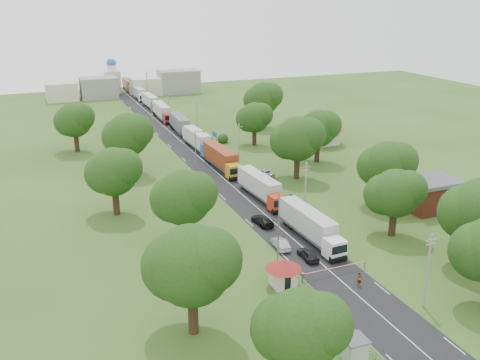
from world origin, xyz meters
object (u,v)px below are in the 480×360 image
truck_0 (311,225)px  pedestrian_near (359,280)px  car_lane_mid (281,244)px  info_sign (215,137)px  car_lane_front (308,254)px  guard_booth (283,270)px  boom_barrier (325,271)px

truck_0 → pedestrian_near: 13.76m
pedestrian_near → car_lane_mid: bearing=113.3°
car_lane_mid → pedestrian_near: bearing=112.7°
info_sign → car_lane_front: 55.40m
car_lane_front → info_sign: bearing=-95.1°
truck_0 → car_lane_front: truck_0 is taller
guard_booth → car_lane_front: guard_booth is taller
car_lane_mid → pedestrian_near: size_ratio=2.42×
boom_barrier → car_lane_front: 5.02m
boom_barrier → info_sign: (6.56, 60.00, 2.11)m
guard_booth → info_sign: (12.40, 60.00, 0.84)m
car_lane_front → truck_0: bearing=-120.6°
info_sign → car_lane_front: size_ratio=0.99×
guard_booth → info_sign: 61.27m
truck_0 → car_lane_mid: truck_0 is taller
truck_0 → car_lane_mid: 5.52m
car_lane_mid → pedestrian_near: (4.31, -12.73, 0.18)m
boom_barrier → truck_0: size_ratio=0.61×
guard_booth → pedestrian_near: bearing=-22.3°
car_lane_front → guard_booth: bearing=40.2°
info_sign → car_lane_mid: 51.48m
car_lane_front → car_lane_mid: (-2.00, 4.23, -0.01)m
boom_barrier → car_lane_mid: 9.38m
car_lane_front → pedestrian_near: 8.81m
pedestrian_near → truck_0: bearing=90.8°
boom_barrier → car_lane_front: size_ratio=2.24×
boom_barrier → pedestrian_near: 4.40m
info_sign → truck_0: truck_0 is taller
info_sign → pedestrian_near: 63.65m
boom_barrier → car_lane_front: bearing=85.9°
guard_booth → car_lane_front: bearing=38.9°
info_sign → car_lane_mid: (-8.20, -50.77, -2.31)m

